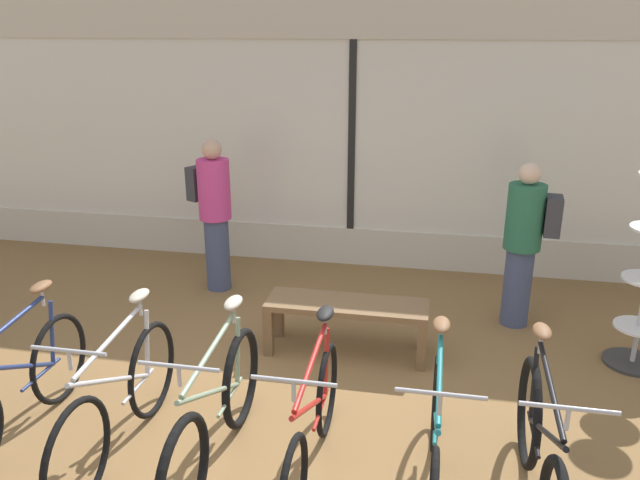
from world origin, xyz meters
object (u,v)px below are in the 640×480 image
bicycle_right (435,441)px  bicycle_center_left (216,416)px  bicycle_far_left (18,388)px  customer_near_rack (524,241)px  display_bench (347,311)px  bicycle_far_right (540,457)px  bicycle_left (120,401)px  customer_by_window (214,211)px  bicycle_center_right (313,426)px

bicycle_right → bicycle_center_left: bearing=-178.7°
bicycle_far_left → customer_near_rack: size_ratio=1.07×
display_bench → bicycle_far_right: bearing=-50.9°
bicycle_left → bicycle_right: size_ratio=1.03×
bicycle_far_left → bicycle_left: (0.77, -0.02, 0.01)m
display_bench → customer_near_rack: bearing=29.2°
display_bench → customer_near_rack: 1.81m
customer_by_window → display_bench: bearing=-35.4°
bicycle_far_right → customer_by_window: bearing=136.4°
bicycle_right → bicycle_far_right: bicycle_far_right is taller
bicycle_far_right → display_bench: size_ratio=1.24×
bicycle_far_left → display_bench: 2.61m
bicycle_center_right → bicycle_right: same height
bicycle_right → bicycle_far_left: bearing=179.7°
bicycle_right → bicycle_center_right: bearing=-179.9°
bicycle_center_right → bicycle_left: bearing=-179.8°
bicycle_far_right → customer_by_window: (-2.99, 2.84, 0.49)m
customer_by_window → bicycle_far_left: bearing=-99.0°
display_bench → customer_by_window: (-1.60, 1.14, 0.49)m
display_bench → customer_near_rack: (1.53, 0.86, 0.46)m
bicycle_center_right → bicycle_far_right: bicycle_far_right is taller
display_bench → bicycle_right: bearing=-64.4°
bicycle_center_right → bicycle_right: (0.75, 0.00, 0.00)m
bicycle_left → customer_near_rack: customer_near_rack is taller
bicycle_far_left → bicycle_center_left: 1.45m
bicycle_left → bicycle_center_left: bicycle_center_left is taller
bicycle_far_left → bicycle_right: bearing=-0.3°
bicycle_right → display_bench: 1.82m
bicycle_center_right → bicycle_far_right: (1.35, -0.06, 0.02)m
bicycle_center_left → customer_near_rack: customer_near_rack is taller
bicycle_left → customer_by_window: 2.85m
bicycle_far_left → bicycle_far_right: bicycle_far_right is taller
bicycle_center_right → display_bench: bicycle_center_right is taller
display_bench → customer_by_window: size_ratio=0.85×
bicycle_center_right → display_bench: 1.64m
bicycle_far_left → bicycle_far_right: bearing=-1.3°
bicycle_left → bicycle_right: bearing=0.2°
bicycle_center_right → bicycle_far_right: size_ratio=0.97×
bicycle_far_left → bicycle_right: bicycle_far_left is taller
display_bench → bicycle_left: bearing=-127.6°
bicycle_center_left → customer_by_window: bearing=109.8°
bicycle_left → bicycle_far_right: (2.65, -0.06, -0.00)m
bicycle_far_left → customer_near_rack: (3.57, 2.48, 0.46)m
bicycle_far_right → display_bench: bicycle_far_right is taller
bicycle_left → bicycle_right: bicycle_left is taller
bicycle_far_left → bicycle_left: bicycle_left is taller
bicycle_far_right → bicycle_right: bearing=174.1°
bicycle_center_left → customer_near_rack: 3.33m
bicycle_left → display_bench: (1.27, 1.65, -0.01)m
bicycle_center_left → bicycle_left: bearing=177.9°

